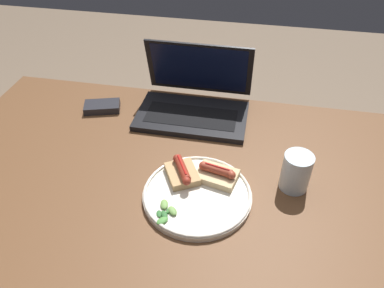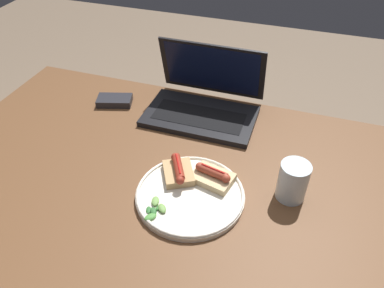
{
  "view_description": "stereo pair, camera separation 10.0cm",
  "coord_description": "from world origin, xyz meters",
  "px_view_note": "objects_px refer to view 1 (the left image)",
  "views": [
    {
      "loc": [
        0.17,
        -0.67,
        1.46
      ],
      "look_at": [
        0.02,
        0.08,
        0.82
      ],
      "focal_mm": 35.0,
      "sensor_mm": 36.0,
      "label": 1
    },
    {
      "loc": [
        0.27,
        -0.65,
        1.46
      ],
      "look_at": [
        0.02,
        0.08,
        0.82
      ],
      "focal_mm": 35.0,
      "sensor_mm": 36.0,
      "label": 2
    }
  ],
  "objects_px": {
    "laptop": "(194,102)",
    "external_drive": "(102,107)",
    "drinking_glass": "(296,172)",
    "plate": "(197,194)"
  },
  "relations": [
    {
      "from": "laptop",
      "to": "external_drive",
      "type": "height_order",
      "value": "laptop"
    },
    {
      "from": "laptop",
      "to": "plate",
      "type": "height_order",
      "value": "laptop"
    },
    {
      "from": "drinking_glass",
      "to": "external_drive",
      "type": "distance_m",
      "value": 0.65
    },
    {
      "from": "laptop",
      "to": "drinking_glass",
      "type": "height_order",
      "value": "laptop"
    },
    {
      "from": "drinking_glass",
      "to": "external_drive",
      "type": "bearing_deg",
      "value": 158.98
    },
    {
      "from": "plate",
      "to": "drinking_glass",
      "type": "xyz_separation_m",
      "value": [
        0.23,
        0.08,
        0.04
      ]
    },
    {
      "from": "drinking_glass",
      "to": "external_drive",
      "type": "xyz_separation_m",
      "value": [
        -0.61,
        0.23,
        -0.04
      ]
    },
    {
      "from": "plate",
      "to": "external_drive",
      "type": "distance_m",
      "value": 0.49
    },
    {
      "from": "laptop",
      "to": "external_drive",
      "type": "distance_m",
      "value": 0.3
    },
    {
      "from": "plate",
      "to": "drinking_glass",
      "type": "distance_m",
      "value": 0.25
    }
  ]
}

